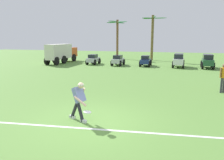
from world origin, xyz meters
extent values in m
plane|color=#5E8E3E|center=(0.00, 0.00, 0.00)|extent=(80.00, 80.00, 0.00)
cube|color=white|center=(0.00, -0.62, 0.00)|extent=(21.90, 2.71, 0.01)
cylinder|color=#23232D|center=(-0.36, -0.07, 0.36)|extent=(0.37, 0.26, 0.72)
cube|color=silver|center=(-0.22, -0.14, 0.05)|extent=(0.28, 0.20, 0.10)
cylinder|color=#23232D|center=(-0.64, 0.06, 0.36)|extent=(0.45, 0.29, 0.69)
cube|color=silver|center=(-0.78, 0.12, 0.05)|extent=(0.28, 0.20, 0.10)
cube|color=#7A84C6|center=(-0.40, -0.05, 0.96)|extent=(0.52, 0.48, 0.57)
sphere|color=beige|center=(-0.30, -0.10, 1.30)|extent=(0.28, 0.28, 0.21)
cylinder|color=white|center=(-0.30, -0.10, 1.33)|extent=(0.29, 0.29, 0.03)
cylinder|color=beige|center=(-0.23, -0.34, 0.82)|extent=(0.55, 0.32, 0.27)
cylinder|color=beige|center=(-0.36, 0.15, 0.94)|extent=(0.29, 0.19, 0.49)
cylinder|color=white|center=(0.09, -0.51, 0.53)|extent=(0.32, 0.32, 0.05)
cylinder|color=#33333D|center=(5.15, 5.80, 0.41)|extent=(0.15, 0.15, 0.82)
cylinder|color=#33333D|center=(5.29, 5.92, 0.41)|extent=(0.15, 0.15, 0.82)
cube|color=orange|center=(5.22, 5.86, 1.09)|extent=(0.39, 0.37, 0.54)
cylinder|color=brown|center=(5.06, 5.73, 1.10)|extent=(0.10, 0.10, 0.52)
sphere|color=brown|center=(5.22, 5.86, 1.46)|extent=(0.28, 0.28, 0.20)
cube|color=#B7BABF|center=(-6.17, 16.11, 0.51)|extent=(0.94, 2.21, 0.42)
cube|color=#1E232B|center=(-6.17, 16.01, 0.91)|extent=(0.81, 1.11, 0.38)
cylinder|color=black|center=(-6.63, 16.87, 0.30)|extent=(0.19, 0.60, 0.60)
cylinder|color=black|center=(-5.73, 16.89, 0.30)|extent=(0.19, 0.60, 0.60)
cylinder|color=black|center=(-6.60, 15.33, 0.30)|extent=(0.19, 0.60, 0.60)
cylinder|color=black|center=(-5.70, 15.35, 0.30)|extent=(0.19, 0.60, 0.60)
cube|color=#B7BABF|center=(-3.24, 15.90, 0.51)|extent=(0.91, 2.20, 0.42)
cube|color=#1E232B|center=(-3.24, 15.80, 0.91)|extent=(0.80, 1.10, 0.38)
cylinder|color=black|center=(-3.69, 16.67, 0.30)|extent=(0.18, 0.60, 0.60)
cylinder|color=black|center=(-2.79, 16.67, 0.30)|extent=(0.18, 0.60, 0.60)
cylinder|color=black|center=(-3.69, 15.13, 0.30)|extent=(0.18, 0.60, 0.60)
cylinder|color=black|center=(-2.79, 15.13, 0.30)|extent=(0.18, 0.60, 0.60)
cube|color=navy|center=(-0.30, 16.14, 0.51)|extent=(0.92, 2.21, 0.42)
cube|color=#1E232B|center=(-0.30, 16.04, 0.91)|extent=(0.80, 1.11, 0.38)
cylinder|color=black|center=(-0.76, 16.91, 0.30)|extent=(0.18, 0.60, 0.60)
cylinder|color=black|center=(0.14, 16.91, 0.30)|extent=(0.18, 0.60, 0.60)
cylinder|color=black|center=(-0.75, 15.37, 0.30)|extent=(0.18, 0.60, 0.60)
cylinder|color=black|center=(0.15, 15.37, 0.30)|extent=(0.18, 0.60, 0.60)
cube|color=silver|center=(2.99, 16.13, 0.60)|extent=(1.04, 2.43, 0.55)
cube|color=#1E232B|center=(3.00, 16.28, 1.11)|extent=(0.91, 1.83, 0.46)
cylinder|color=black|center=(2.54, 16.99, 0.33)|extent=(0.20, 0.67, 0.66)
cylinder|color=black|center=(3.50, 16.95, 0.33)|extent=(0.20, 0.67, 0.66)
cylinder|color=black|center=(2.49, 15.31, 0.33)|extent=(0.20, 0.67, 0.66)
cylinder|color=black|center=(3.45, 15.28, 0.33)|extent=(0.20, 0.67, 0.66)
cube|color=#235133|center=(5.70, 16.13, 0.60)|extent=(1.06, 2.44, 0.55)
cube|color=#1E232B|center=(5.70, 16.28, 1.11)|extent=(0.92, 1.83, 0.46)
cylinder|color=black|center=(5.25, 16.99, 0.33)|extent=(0.21, 0.67, 0.66)
cylinder|color=black|center=(6.21, 16.95, 0.33)|extent=(0.21, 0.67, 0.66)
cylinder|color=black|center=(5.18, 15.31, 0.33)|extent=(0.21, 0.67, 0.66)
cylinder|color=black|center=(6.14, 15.27, 0.33)|extent=(0.21, 0.67, 0.66)
cube|color=#CC4C19|center=(-10.22, 18.65, 1.12)|extent=(1.06, 1.71, 1.15)
cube|color=silver|center=(-10.20, 15.70, 1.38)|extent=(1.18, 4.21, 1.65)
cylinder|color=black|center=(-10.80, 18.30, 0.45)|extent=(0.25, 0.90, 0.90)
cylinder|color=black|center=(-9.65, 18.31, 0.45)|extent=(0.25, 0.90, 0.90)
cylinder|color=black|center=(-10.78, 15.69, 0.45)|extent=(0.25, 0.90, 0.90)
cylinder|color=black|center=(-9.63, 15.70, 0.45)|extent=(0.25, 0.90, 0.90)
cylinder|color=black|center=(-10.77, 14.04, 0.45)|extent=(0.25, 0.90, 0.90)
cylinder|color=black|center=(-9.62, 14.05, 0.45)|extent=(0.25, 0.90, 0.90)
cylinder|color=brown|center=(-5.42, 23.67, 2.70)|extent=(0.32, 0.32, 5.40)
ellipsoid|color=#227234|center=(-4.69, 23.55, 5.10)|extent=(1.50, 0.48, 0.17)
ellipsoid|color=#227234|center=(-5.06, 24.28, 5.02)|extent=(0.93, 1.35, 0.20)
ellipsoid|color=#227234|center=(-5.72, 24.56, 5.00)|extent=(0.85, 1.87, 0.17)
ellipsoid|color=#227234|center=(-6.21, 23.72, 5.05)|extent=(1.61, 0.36, 0.18)
ellipsoid|color=#227234|center=(-5.88, 22.96, 5.16)|extent=(1.14, 1.55, 0.15)
ellipsoid|color=#227234|center=(-5.03, 22.98, 5.06)|extent=(1.00, 1.50, 0.18)
cylinder|color=brown|center=(-0.40, 22.55, 2.89)|extent=(0.34, 0.34, 5.78)
ellipsoid|color=#247326|center=(0.47, 22.54, 5.40)|extent=(1.75, 0.29, 0.18)
ellipsoid|color=#247326|center=(-0.15, 23.23, 5.48)|extent=(0.73, 1.44, 0.17)
ellipsoid|color=#247326|center=(-1.05, 22.95, 5.43)|extent=(1.43, 1.02, 0.18)
ellipsoid|color=#247326|center=(-1.04, 22.14, 5.38)|extent=(1.42, 1.04, 0.19)
ellipsoid|color=#247326|center=(-0.13, 21.82, 5.52)|extent=(0.78, 1.54, 0.16)
camera|label=1|loc=(2.77, -6.75, 2.89)|focal=35.00mm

